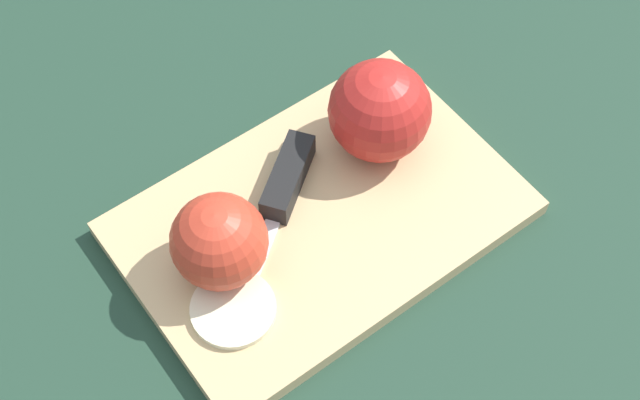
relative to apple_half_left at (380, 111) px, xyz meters
The scene contains 6 objects.
ground_plane 0.11m from the apple_half_left, 12.25° to the left, with size 4.00×4.00×0.00m, color #1E3828.
cutting_board 0.10m from the apple_half_left, 12.25° to the left, with size 0.35×0.25×0.02m.
apple_half_left is the anchor object (origin of this frame).
apple_half_right 0.18m from the apple_half_left, ahead, with size 0.08×0.08×0.08m.
knife 0.10m from the apple_half_left, 10.94° to the right, with size 0.15×0.10×0.02m.
apple_slice 0.21m from the apple_half_left, 10.73° to the left, with size 0.07×0.07×0.01m.
Camera 1 is at (0.27, 0.29, 0.65)m, focal length 50.00 mm.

